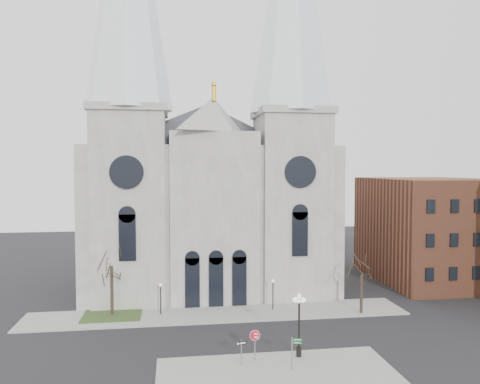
{
  "coord_description": "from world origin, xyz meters",
  "views": [
    {
      "loc": [
        -4.64,
        -37.39,
        15.49
      ],
      "look_at": [
        1.89,
        8.0,
        13.09
      ],
      "focal_mm": 35.0,
      "sensor_mm": 36.0,
      "label": 1
    }
  ],
  "objects": [
    {
      "name": "ped_lamp_left",
      "position": [
        -6.0,
        11.5,
        2.33
      ],
      "size": [
        0.32,
        0.32,
        3.26
      ],
      "color": "black",
      "rests_on": "sidewalk_far"
    },
    {
      "name": "tree_left",
      "position": [
        -11.0,
        12.0,
        5.58
      ],
      "size": [
        3.2,
        3.2,
        7.5
      ],
      "color": "black",
      "rests_on": "ground"
    },
    {
      "name": "stop_sign",
      "position": [
        1.74,
        -1.4,
        1.89
      ],
      "size": [
        0.83,
        0.34,
        2.45
      ],
      "rotation": [
        0.0,
        0.0,
        -0.37
      ],
      "color": "slate",
      "rests_on": "sidewalk_near"
    },
    {
      "name": "cathedral",
      "position": [
        0.0,
        22.86,
        18.48
      ],
      "size": [
        33.0,
        26.66,
        54.0
      ],
      "color": "gray",
      "rests_on": "ground"
    },
    {
      "name": "sidewalk_near",
      "position": [
        3.0,
        -5.0,
        0.07
      ],
      "size": [
        18.0,
        10.0,
        0.14
      ],
      "primitive_type": "cube",
      "color": "gray",
      "rests_on": "ground"
    },
    {
      "name": "globe_lamp",
      "position": [
        5.41,
        -1.2,
        3.38
      ],
      "size": [
        1.41,
        1.41,
        5.17
      ],
      "rotation": [
        0.0,
        0.0,
        -0.32
      ],
      "color": "black",
      "rests_on": "sidewalk_near"
    },
    {
      "name": "tree_right",
      "position": [
        15.0,
        9.0,
        4.47
      ],
      "size": [
        3.2,
        3.2,
        6.0
      ],
      "color": "black",
      "rests_on": "ground"
    },
    {
      "name": "one_way_sign",
      "position": [
        0.52,
        -2.3,
        1.53
      ],
      "size": [
        0.87,
        0.29,
        2.03
      ],
      "rotation": [
        0.0,
        0.0,
        0.28
      ],
      "color": "slate",
      "rests_on": "sidewalk_near"
    },
    {
      "name": "ground",
      "position": [
        0.0,
        0.0,
        0.0
      ],
      "size": [
        160.0,
        160.0,
        0.0
      ],
      "primitive_type": "plane",
      "color": "black",
      "rests_on": "ground"
    },
    {
      "name": "street_name_sign",
      "position": [
        4.29,
        -3.58,
        1.6
      ],
      "size": [
        0.8,
        0.19,
        2.51
      ],
      "rotation": [
        0.0,
        0.0,
        -0.17
      ],
      "color": "slate",
      "rests_on": "sidewalk_near"
    },
    {
      "name": "sidewalk_far",
      "position": [
        0.0,
        11.0,
        0.07
      ],
      "size": [
        40.0,
        6.0,
        0.14
      ],
      "primitive_type": "cube",
      "color": "gray",
      "rests_on": "ground"
    },
    {
      "name": "grass_patch",
      "position": [
        -11.0,
        12.0,
        0.09
      ],
      "size": [
        6.0,
        5.0,
        0.18
      ],
      "primitive_type": "cube",
      "color": "#2A421C",
      "rests_on": "ground"
    },
    {
      "name": "ped_lamp_right",
      "position": [
        6.0,
        11.5,
        2.33
      ],
      "size": [
        0.32,
        0.32,
        3.26
      ],
      "color": "black",
      "rests_on": "sidewalk_far"
    },
    {
      "name": "bg_building_brick",
      "position": [
        30.0,
        22.0,
        7.0
      ],
      "size": [
        14.0,
        18.0,
        14.0
      ],
      "primitive_type": "cube",
      "color": "brown",
      "rests_on": "ground"
    }
  ]
}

